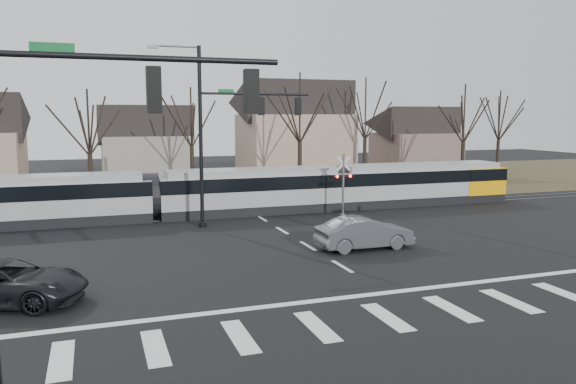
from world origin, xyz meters
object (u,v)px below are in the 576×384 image
object	(u,v)px
tram	(250,189)
sedan	(364,233)
rail_crossing_signal	(343,187)
suv	(4,283)

from	to	relation	value
tram	sedan	size ratio (longest dim) A/B	8.20
tram	rail_crossing_signal	distance (m)	6.12
sedan	rail_crossing_signal	size ratio (longest dim) A/B	1.18
suv	rail_crossing_signal	xyz separation A→B (m)	(17.80, 11.42, 1.13)
tram	suv	distance (m)	19.32
rail_crossing_signal	tram	bearing A→B (deg)	148.35
sedan	rail_crossing_signal	distance (m)	8.68
tram	suv	size ratio (longest dim) A/B	6.53
tram	suv	world-z (taller)	tram
suv	tram	bearing A→B (deg)	-20.38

